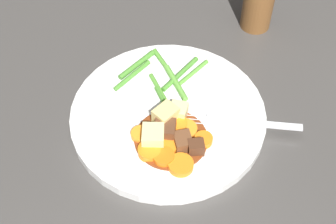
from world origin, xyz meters
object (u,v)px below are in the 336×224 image
(carrot_slice_5, at_px, (167,148))
(carrot_slice_7, at_px, (175,125))
(potato_chunk_0, at_px, (166,117))
(carrot_slice_4, at_px, (203,140))
(potato_chunk_1, at_px, (153,137))
(meat_chunk_1, at_px, (165,131))
(potato_chunk_2, at_px, (179,111))
(meat_chunk_2, at_px, (184,142))
(meat_chunk_0, at_px, (196,148))
(dinner_plate, at_px, (168,115))
(carrot_slice_2, at_px, (149,151))
(carrot_slice_6, at_px, (164,157))
(fork, at_px, (235,122))
(carrot_slice_3, at_px, (185,130))
(carrot_slice_1, at_px, (140,134))
(carrot_slice_0, at_px, (181,165))

(carrot_slice_5, xyz_separation_m, carrot_slice_7, (-0.03, 0.02, 0.00))
(potato_chunk_0, bearing_deg, carrot_slice_4, 39.38)
(potato_chunk_1, distance_m, meat_chunk_1, 0.02)
(potato_chunk_2, xyz_separation_m, meat_chunk_2, (0.05, -0.01, -0.00))
(potato_chunk_1, xyz_separation_m, meat_chunk_0, (0.03, 0.05, -0.00))
(dinner_plate, bearing_deg, carrot_slice_4, 24.12)
(carrot_slice_2, xyz_separation_m, carrot_slice_4, (0.01, 0.07, -0.00))
(potato_chunk_2, bearing_deg, potato_chunk_1, -55.25)
(carrot_slice_6, xyz_separation_m, carrot_slice_7, (-0.05, 0.03, 0.00))
(carrot_slice_2, relative_size, potato_chunk_0, 0.99)
(carrot_slice_2, distance_m, fork, 0.13)
(carrot_slice_2, relative_size, carrot_slice_3, 0.94)
(meat_chunk_1, bearing_deg, carrot_slice_7, 119.94)
(dinner_plate, relative_size, carrot_slice_1, 10.70)
(carrot_slice_2, height_order, carrot_slice_4, carrot_slice_2)
(carrot_slice_1, height_order, fork, carrot_slice_1)
(carrot_slice_2, xyz_separation_m, carrot_slice_7, (-0.03, 0.05, 0.00))
(carrot_slice_0, relative_size, fork, 0.20)
(carrot_slice_4, xyz_separation_m, carrot_slice_6, (0.01, -0.06, 0.00))
(dinner_plate, relative_size, meat_chunk_1, 9.93)
(meat_chunk_2, bearing_deg, meat_chunk_1, -142.14)
(carrot_slice_5, height_order, meat_chunk_0, meat_chunk_0)
(carrot_slice_5, relative_size, meat_chunk_1, 0.93)
(meat_chunk_2, bearing_deg, meat_chunk_0, 40.28)
(carrot_slice_2, xyz_separation_m, carrot_slice_5, (0.00, 0.02, -0.00))
(potato_chunk_0, bearing_deg, carrot_slice_7, 41.09)
(carrot_slice_6, relative_size, meat_chunk_1, 1.02)
(carrot_slice_2, height_order, fork, carrot_slice_2)
(carrot_slice_2, distance_m, carrot_slice_6, 0.02)
(carrot_slice_0, relative_size, carrot_slice_3, 1.02)
(potato_chunk_2, xyz_separation_m, meat_chunk_0, (0.06, 0.00, -0.00))
(potato_chunk_1, bearing_deg, carrot_slice_2, -34.26)
(dinner_plate, bearing_deg, meat_chunk_0, 9.79)
(carrot_slice_5, bearing_deg, carrot_slice_6, -36.35)
(carrot_slice_5, xyz_separation_m, meat_chunk_1, (-0.02, 0.00, 0.01))
(carrot_slice_6, relative_size, potato_chunk_2, 1.19)
(carrot_slice_2, bearing_deg, fork, 95.33)
(carrot_slice_5, bearing_deg, carrot_slice_2, -95.95)
(dinner_plate, bearing_deg, fork, 60.10)
(carrot_slice_6, relative_size, meat_chunk_2, 1.07)
(dinner_plate, distance_m, carrot_slice_5, 0.07)
(meat_chunk_1, bearing_deg, fork, 85.02)
(carrot_slice_2, bearing_deg, carrot_slice_0, 44.33)
(carrot_slice_1, relative_size, fork, 0.16)
(carrot_slice_7, relative_size, potato_chunk_0, 1.13)
(meat_chunk_0, relative_size, fork, 0.13)
(carrot_slice_3, relative_size, potato_chunk_2, 1.36)
(carrot_slice_0, height_order, meat_chunk_2, meat_chunk_2)
(dinner_plate, height_order, fork, fork)
(meat_chunk_1, height_order, meat_chunk_2, meat_chunk_1)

